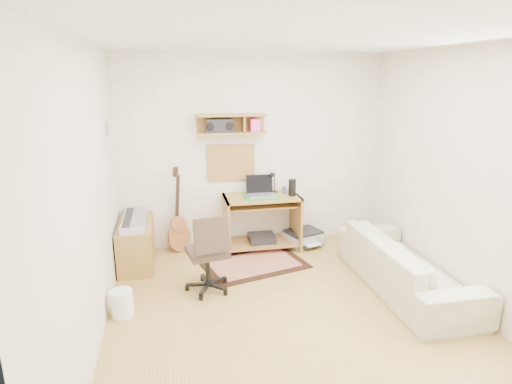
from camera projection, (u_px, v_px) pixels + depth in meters
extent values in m
cube|color=#AF8D49|center=(292.00, 316.00, 4.23)|extent=(3.60, 4.00, 0.01)
cube|color=white|center=(299.00, 38.00, 3.54)|extent=(3.60, 4.00, 0.01)
cube|color=silver|center=(253.00, 152.00, 5.78)|extent=(3.60, 0.01, 2.60)
cube|color=silver|center=(87.00, 201.00, 3.53)|extent=(0.01, 4.00, 2.60)
cube|color=silver|center=(469.00, 180.00, 4.24)|extent=(0.01, 4.00, 2.60)
cube|color=olive|center=(232.00, 124.00, 5.49)|extent=(0.90, 0.25, 0.26)
cube|color=tan|center=(231.00, 163.00, 5.73)|extent=(0.64, 0.03, 0.49)
cube|color=#4C8CBF|center=(107.00, 129.00, 4.84)|extent=(0.02, 0.20, 0.15)
cylinder|color=black|center=(292.00, 187.00, 5.67)|extent=(0.10, 0.10, 0.22)
cylinder|color=#3860A9|center=(284.00, 190.00, 5.82)|extent=(0.06, 0.06, 0.09)
cube|color=black|center=(219.00, 126.00, 5.46)|extent=(0.35, 0.16, 0.18)
cube|color=tan|center=(254.00, 264.00, 5.37)|extent=(1.41, 1.11, 0.02)
cube|color=olive|center=(136.00, 244.00, 5.31)|extent=(0.40, 0.90, 0.55)
cube|color=#B2B5BA|center=(134.00, 220.00, 5.23)|extent=(0.27, 0.87, 0.08)
cylinder|color=white|center=(122.00, 303.00, 4.20)|extent=(0.28, 0.28, 0.27)
cube|color=#A5A8AA|center=(303.00, 238.00, 6.02)|extent=(0.58, 0.51, 0.18)
imported|color=#BDB896|center=(406.00, 256.00, 4.67)|extent=(0.58, 1.98, 0.77)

